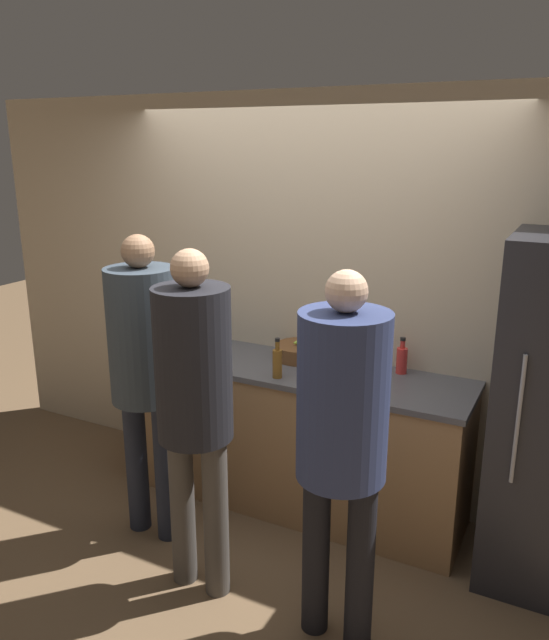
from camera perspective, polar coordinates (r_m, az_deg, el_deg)
ground_plane at (r=4.06m, az=-0.97°, el=-18.34°), size 14.00×14.00×0.00m
wall_back at (r=4.07m, az=3.37°, el=1.90°), size 5.20×0.06×2.60m
counter at (r=4.10m, az=1.40°, el=-10.35°), size 2.27×0.65×0.94m
person_left at (r=3.59m, az=-11.81°, el=-3.50°), size 0.39×0.39×1.82m
person_center at (r=3.09m, az=-7.34°, el=-6.61°), size 0.38×0.38×1.82m
person_right at (r=2.76m, az=6.20°, el=-9.56°), size 0.40×0.40×1.79m
fruit_bowl at (r=4.02m, az=2.30°, el=-2.87°), size 0.32×0.32×0.13m
utensil_crock at (r=3.94m, az=7.65°, el=-3.06°), size 0.10×0.10×0.24m
bottle_red at (r=3.83m, az=11.56°, el=-3.53°), size 0.07×0.07×0.22m
bottle_amber at (r=3.68m, az=0.26°, el=-3.87°), size 0.06×0.06×0.25m
cup_blue at (r=4.31m, az=-7.10°, el=-1.73°), size 0.07×0.07×0.09m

